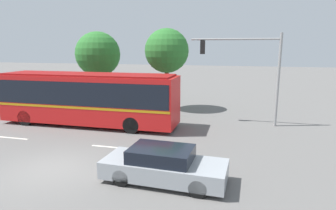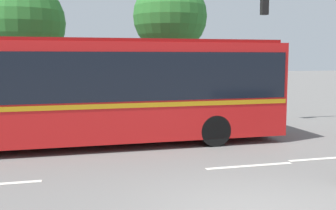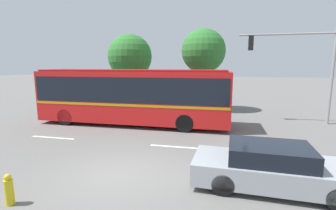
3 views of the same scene
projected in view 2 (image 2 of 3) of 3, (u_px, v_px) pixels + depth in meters
name	position (u px, v px, depth m)	size (l,w,h in m)	color
city_bus	(102.00, 86.00, 13.10)	(11.77, 2.66, 3.38)	red
traffic_light_pole	(331.00, 31.00, 18.06)	(5.66, 0.24, 5.92)	gray
flowering_hedge	(103.00, 108.00, 16.83)	(6.78, 1.38, 1.52)	#286028
street_tree_left	(22.00, 23.00, 19.01)	(4.00, 4.00, 6.42)	brown
street_tree_centre	(170.00, 17.00, 19.32)	(3.50, 3.50, 6.50)	brown
lane_stripe_mid	(328.00, 158.00, 11.48)	(2.40, 0.16, 0.01)	silver
lane_stripe_far	(250.00, 166.00, 10.67)	(2.40, 0.16, 0.01)	silver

